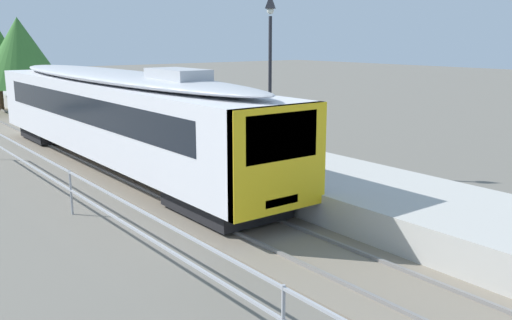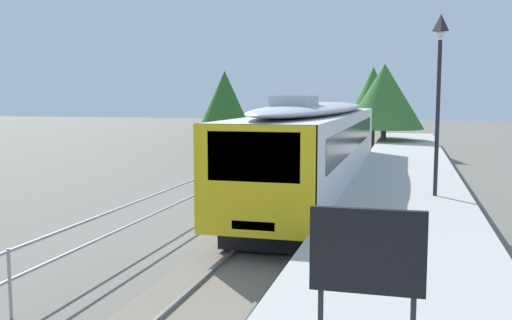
# 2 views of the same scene
# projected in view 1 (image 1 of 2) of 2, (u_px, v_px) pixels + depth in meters

# --- Properties ---
(ground_plane) EXTENTS (160.00, 160.00, 0.00)m
(ground_plane) POSITION_uv_depth(u_px,v_px,m) (71.00, 204.00, 16.24)
(ground_plane) COLOR #6B665B
(track_rails) EXTENTS (3.20, 60.00, 0.14)m
(track_rails) POSITION_uv_depth(u_px,v_px,m) (162.00, 187.00, 18.01)
(track_rails) COLOR slate
(track_rails) RESTS_ON ground
(commuter_train) EXTENTS (2.82, 19.17, 3.74)m
(commuter_train) POSITION_uv_depth(u_px,v_px,m) (115.00, 111.00, 20.22)
(commuter_train) COLOR silver
(commuter_train) RESTS_ON track_rails
(station_platform) EXTENTS (3.90, 60.00, 0.90)m
(station_platform) POSITION_uv_depth(u_px,v_px,m) (243.00, 161.00, 19.85)
(station_platform) COLOR #B7B5AD
(station_platform) RESTS_ON ground
(platform_lamp_mid_platform) EXTENTS (0.34, 0.34, 5.35)m
(platform_lamp_mid_platform) POSITION_uv_depth(u_px,v_px,m) (270.00, 42.00, 19.15)
(platform_lamp_mid_platform) COLOR #232328
(platform_lamp_mid_platform) RESTS_ON station_platform
(carpark_fence) EXTENTS (0.06, 36.06, 1.25)m
(carpark_fence) POSITION_uv_depth(u_px,v_px,m) (283.00, 307.00, 8.11)
(carpark_fence) COLOR #9EA0A5
(carpark_fence) RESTS_ON ground
(tree_behind_carpark) EXTENTS (5.37, 5.37, 6.08)m
(tree_behind_carpark) POSITION_uv_depth(u_px,v_px,m) (20.00, 53.00, 35.14)
(tree_behind_carpark) COLOR brown
(tree_behind_carpark) RESTS_ON ground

